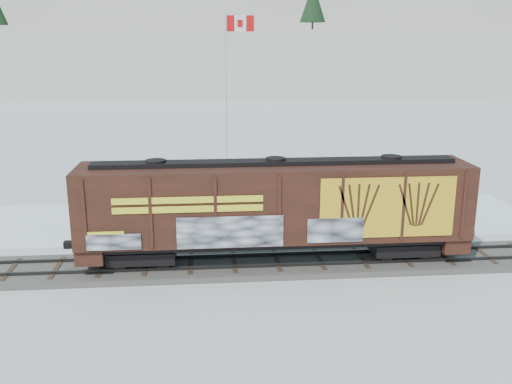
{
  "coord_description": "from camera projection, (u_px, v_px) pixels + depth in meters",
  "views": [
    {
      "loc": [
        0.86,
        -24.6,
        10.2
      ],
      "look_at": [
        3.28,
        3.0,
        2.81
      ],
      "focal_mm": 40.0,
      "sensor_mm": 36.0,
      "label": 1
    }
  ],
  "objects": [
    {
      "name": "hopper_railcar",
      "position": [
        275.0,
        205.0,
        25.79
      ],
      "size": [
        17.54,
        3.06,
        4.63
      ],
      "color": "black",
      "rests_on": "rail_track"
    },
    {
      "name": "car_silver",
      "position": [
        139.0,
        210.0,
        32.83
      ],
      "size": [
        4.44,
        2.59,
        1.42
      ],
      "primitive_type": "imported",
      "rotation": [
        0.0,
        0.0,
        1.8
      ],
      "color": "silver",
      "rests_on": "parking_strip"
    },
    {
      "name": "flagpole",
      "position": [
        228.0,
        130.0,
        37.89
      ],
      "size": [
        2.3,
        0.9,
        11.95
      ],
      "color": "silver",
      "rests_on": "ground"
    },
    {
      "name": "car_white",
      "position": [
        253.0,
        206.0,
        33.48
      ],
      "size": [
        4.61,
        2.35,
        1.45
      ],
      "primitive_type": "imported",
      "rotation": [
        0.0,
        0.0,
        1.38
      ],
      "color": "white",
      "rests_on": "parking_strip"
    },
    {
      "name": "rail_track",
      "position": [
        191.0,
        266.0,
        26.2
      ],
      "size": [
        50.0,
        3.4,
        0.43
      ],
      "color": "#59544C",
      "rests_on": "ground"
    },
    {
      "name": "ground",
      "position": [
        191.0,
        269.0,
        26.24
      ],
      "size": [
        500.0,
        500.0,
        0.0
      ],
      "primitive_type": "plane",
      "color": "white",
      "rests_on": "ground"
    },
    {
      "name": "parking_strip",
      "position": [
        194.0,
        220.0,
        33.45
      ],
      "size": [
        40.0,
        8.0,
        0.03
      ],
      "primitive_type": "cube",
      "color": "white",
      "rests_on": "ground"
    },
    {
      "name": "hillside",
      "position": [
        201.0,
        25.0,
        157.09
      ],
      "size": [
        360.0,
        110.0,
        93.0
      ],
      "color": "white",
      "rests_on": "ground"
    },
    {
      "name": "car_dark",
      "position": [
        240.0,
        213.0,
        32.6
      ],
      "size": [
        4.62,
        3.03,
        1.24
      ],
      "primitive_type": "imported",
      "rotation": [
        0.0,
        0.0,
        1.9
      ],
      "color": "black",
      "rests_on": "parking_strip"
    }
  ]
}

